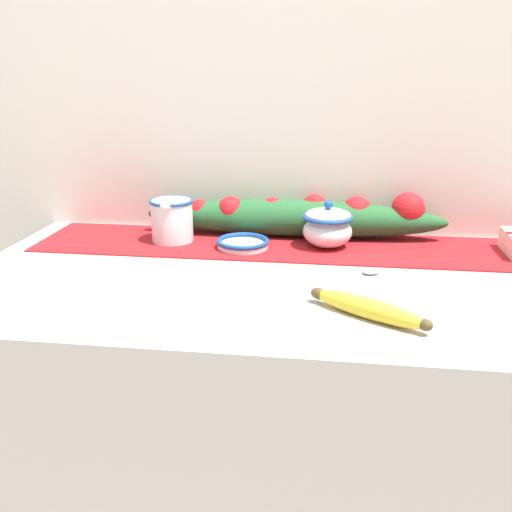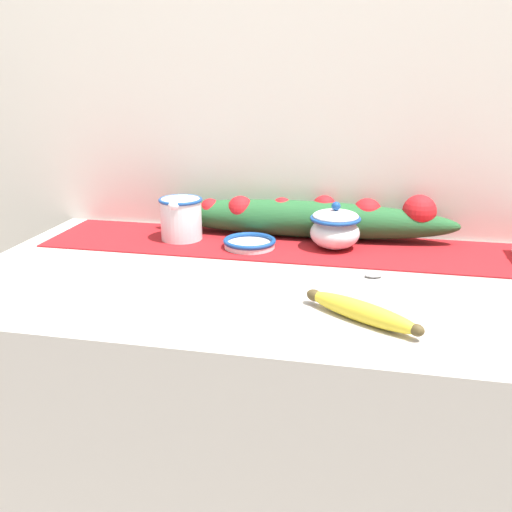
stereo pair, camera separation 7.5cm
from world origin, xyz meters
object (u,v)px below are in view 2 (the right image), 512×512
Objects in this scene: small_dish at (250,243)px; spoon at (367,275)px; banana at (361,311)px; napkin_stack at (4,284)px; sugar_bowl at (335,228)px; cream_pitcher at (181,217)px.

spoon is (0.26, -0.13, -0.01)m from small_dish.
small_dish is 0.60× the size of banana.
napkin_stack is (-0.64, 0.00, -0.01)m from banana.
napkin_stack is at bearing -179.50° from spoon.
sugar_bowl is 0.57× the size of banana.
napkin_stack is (-0.38, -0.34, -0.00)m from small_dish.
cream_pitcher is at bearing 179.80° from sugar_bowl.
sugar_bowl reaches higher than napkin_stack.
banana is 1.24× the size of napkin_stack.
spoon is at bearing 17.64° from napkin_stack.
sugar_bowl is 0.70× the size of napkin_stack.
small_dish is at bearing 135.92° from spoon.
cream_pitcher is 0.57m from banana.
cream_pitcher is 1.06× the size of sugar_bowl.
banana is 0.21m from spoon.
napkin_stack is at bearing -138.43° from small_dish.
spoon is 0.68m from napkin_stack.
cream_pitcher is 0.74× the size of napkin_stack.
spoon is 0.98× the size of napkin_stack.
banana is (0.43, -0.38, -0.04)m from cream_pitcher.
napkin_stack is (-0.65, -0.21, 0.01)m from spoon.
sugar_bowl is 0.19m from spoon.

